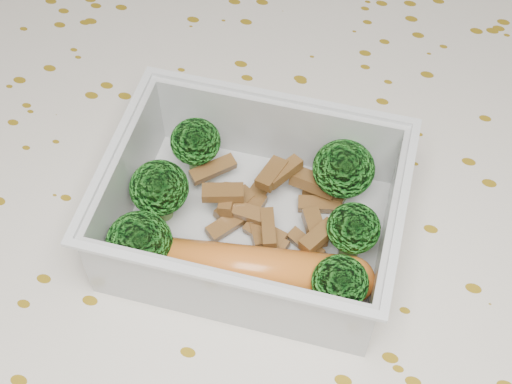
% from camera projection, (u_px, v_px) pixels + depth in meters
% --- Properties ---
extents(dining_table, '(1.40, 0.90, 0.75)m').
position_uv_depth(dining_table, '(253.00, 289.00, 0.52)').
color(dining_table, brown).
rests_on(dining_table, ground).
extents(tablecloth, '(1.46, 0.96, 0.19)m').
position_uv_depth(tablecloth, '(253.00, 254.00, 0.48)').
color(tablecloth, silver).
rests_on(tablecloth, dining_table).
extents(lunch_container, '(0.18, 0.14, 0.06)m').
position_uv_depth(lunch_container, '(253.00, 217.00, 0.43)').
color(lunch_container, silver).
rests_on(lunch_container, tablecloth).
extents(broccoli_florets, '(0.15, 0.12, 0.04)m').
position_uv_depth(broccoli_florets, '(247.00, 206.00, 0.42)').
color(broccoli_florets, '#608C3F').
rests_on(broccoli_florets, lunch_container).
extents(meat_pile, '(0.10, 0.07, 0.03)m').
position_uv_depth(meat_pile, '(271.00, 205.00, 0.44)').
color(meat_pile, brown).
rests_on(meat_pile, lunch_container).
extents(sausage, '(0.15, 0.05, 0.03)m').
position_uv_depth(sausage, '(243.00, 268.00, 0.41)').
color(sausage, orange).
rests_on(sausage, lunch_container).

